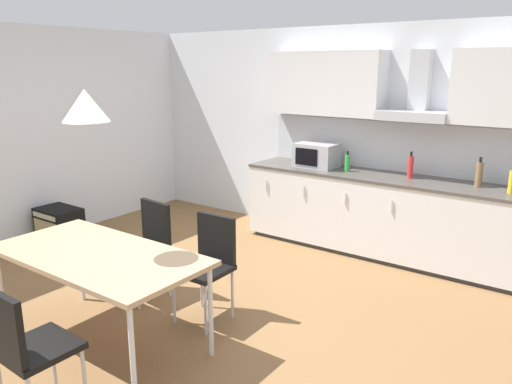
% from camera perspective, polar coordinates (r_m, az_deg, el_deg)
% --- Properties ---
extents(ground_plane, '(8.73, 7.90, 0.02)m').
position_cam_1_polar(ground_plane, '(4.36, -6.34, -14.21)').
color(ground_plane, brown).
extents(wall_back, '(6.98, 0.10, 2.52)m').
position_cam_1_polar(wall_back, '(6.14, 10.47, 6.50)').
color(wall_back, silver).
rests_on(wall_back, ground_plane).
extents(wall_left, '(0.10, 6.32, 2.52)m').
position_cam_1_polar(wall_left, '(6.29, -27.22, 5.35)').
color(wall_left, silver).
rests_on(wall_left, ground_plane).
extents(kitchen_counter, '(3.65, 0.68, 0.90)m').
position_cam_1_polar(kitchen_counter, '(5.64, 16.35, -2.92)').
color(kitchen_counter, '#333333').
rests_on(kitchen_counter, ground_plane).
extents(backsplash_tile, '(3.63, 0.02, 0.55)m').
position_cam_1_polar(backsplash_tile, '(5.77, 17.92, 4.73)').
color(backsplash_tile, silver).
rests_on(backsplash_tile, kitchen_counter).
extents(upper_wall_cabinets, '(3.63, 0.40, 0.73)m').
position_cam_1_polar(upper_wall_cabinets, '(5.56, 17.93, 11.41)').
color(upper_wall_cabinets, silver).
extents(microwave, '(0.48, 0.35, 0.28)m').
position_cam_1_polar(microwave, '(5.93, 6.93, 4.20)').
color(microwave, '#ADADB2').
rests_on(microwave, kitchen_counter).
extents(bottle_brown, '(0.07, 0.07, 0.30)m').
position_cam_1_polar(bottle_brown, '(5.37, 24.14, 1.86)').
color(bottle_brown, brown).
rests_on(bottle_brown, kitchen_counter).
extents(bottle_yellow, '(0.06, 0.06, 0.26)m').
position_cam_1_polar(bottle_yellow, '(5.22, 27.21, 1.03)').
color(bottle_yellow, yellow).
rests_on(bottle_yellow, kitchen_counter).
extents(bottle_red, '(0.06, 0.06, 0.29)m').
position_cam_1_polar(bottle_red, '(5.53, 17.23, 2.75)').
color(bottle_red, red).
rests_on(bottle_red, kitchen_counter).
extents(bottle_green, '(0.06, 0.06, 0.23)m').
position_cam_1_polar(bottle_green, '(5.74, 10.39, 3.31)').
color(bottle_green, green).
rests_on(bottle_green, kitchen_counter).
extents(dining_table, '(1.65, 0.84, 0.74)m').
position_cam_1_polar(dining_table, '(3.85, -17.61, -7.24)').
color(dining_table, tan).
rests_on(dining_table, ground_plane).
extents(chair_far_right, '(0.41, 0.41, 0.87)m').
position_cam_1_polar(chair_far_right, '(4.15, -5.40, -7.42)').
color(chair_far_right, black).
rests_on(chair_far_right, ground_plane).
extents(chair_near_right, '(0.41, 0.41, 0.87)m').
position_cam_1_polar(chair_near_right, '(3.25, -25.00, -15.24)').
color(chair_near_right, black).
rests_on(chair_near_right, ground_plane).
extents(chair_far_left, '(0.44, 0.44, 0.87)m').
position_cam_1_polar(chair_far_left, '(4.64, -12.26, -5.33)').
color(chair_far_left, black).
rests_on(chair_far_left, ground_plane).
extents(guitar_amp, '(0.52, 0.37, 0.44)m').
position_cam_1_polar(guitar_amp, '(6.34, -21.54, -3.66)').
color(guitar_amp, black).
rests_on(guitar_amp, ground_plane).
extents(pendant_lamp, '(0.32, 0.32, 0.22)m').
position_cam_1_polar(pendant_lamp, '(3.61, -18.93, 9.33)').
color(pendant_lamp, silver).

